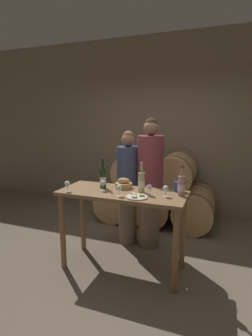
% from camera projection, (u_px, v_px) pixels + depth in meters
% --- Properties ---
extents(ground_plane, '(10.00, 10.00, 0.00)m').
position_uv_depth(ground_plane, '(123.00, 267.00, 3.13)').
color(ground_plane, '#726654').
extents(stone_wall_back, '(10.00, 0.12, 3.20)m').
position_uv_depth(stone_wall_back, '(165.00, 126.00, 4.81)').
color(stone_wall_back, gray).
rests_on(stone_wall_back, ground_plane).
extents(barrel_stack, '(1.96, 0.94, 1.20)m').
position_uv_depth(barrel_stack, '(156.00, 190.00, 4.47)').
color(barrel_stack, tan).
rests_on(barrel_stack, ground_plane).
extents(tasting_table, '(1.44, 0.59, 0.94)m').
position_uv_depth(tasting_table, '(122.00, 205.00, 2.99)').
color(tasting_table, olive).
rests_on(tasting_table, ground_plane).
extents(person_left, '(0.31, 0.31, 1.59)m').
position_uv_depth(person_left, '(128.00, 187.00, 3.63)').
color(person_left, '#756651').
rests_on(person_left, ground_plane).
extents(person_right, '(0.34, 0.34, 1.76)m').
position_uv_depth(person_right, '(150.00, 183.00, 3.50)').
color(person_right, '#756651').
rests_on(person_right, ground_plane).
extents(wine_bottle_red, '(0.07, 0.07, 0.35)m').
position_uv_depth(wine_bottle_red, '(103.00, 178.00, 3.08)').
color(wine_bottle_red, '#193819').
rests_on(wine_bottle_red, tasting_table).
extents(wine_bottle_white, '(0.07, 0.07, 0.34)m').
position_uv_depth(wine_bottle_white, '(141.00, 182.00, 2.91)').
color(wine_bottle_white, '#ADBC7F').
rests_on(wine_bottle_white, tasting_table).
extents(wine_bottle_rose, '(0.07, 0.07, 0.33)m').
position_uv_depth(wine_bottle_rose, '(181.00, 186.00, 2.78)').
color(wine_bottle_rose, '#BC8E93').
rests_on(wine_bottle_rose, tasting_table).
extents(blue_crock, '(0.13, 0.13, 0.11)m').
position_uv_depth(blue_crock, '(179.00, 186.00, 2.94)').
color(blue_crock, navy).
rests_on(blue_crock, tasting_table).
extents(bread_basket, '(0.20, 0.20, 0.12)m').
position_uv_depth(bread_basket, '(124.00, 184.00, 3.09)').
color(bread_basket, tan).
rests_on(bread_basket, tasting_table).
extents(cheese_plate, '(0.23, 0.23, 0.04)m').
position_uv_depth(cheese_plate, '(137.00, 197.00, 2.73)').
color(cheese_plate, white).
rests_on(cheese_plate, tasting_table).
extents(wine_glass_far_left, '(0.06, 0.06, 0.12)m').
position_uv_depth(wine_glass_far_left, '(67.00, 184.00, 2.94)').
color(wine_glass_far_left, white).
rests_on(wine_glass_far_left, tasting_table).
extents(wine_glass_left, '(0.06, 0.06, 0.12)m').
position_uv_depth(wine_glass_left, '(103.00, 184.00, 2.97)').
color(wine_glass_left, white).
rests_on(wine_glass_left, tasting_table).
extents(wine_glass_center, '(0.06, 0.06, 0.12)m').
position_uv_depth(wine_glass_center, '(119.00, 188.00, 2.76)').
color(wine_glass_center, white).
rests_on(wine_glass_center, tasting_table).
extents(wine_glass_right, '(0.06, 0.06, 0.12)m').
position_uv_depth(wine_glass_right, '(149.00, 188.00, 2.79)').
color(wine_glass_right, white).
rests_on(wine_glass_right, tasting_table).
extents(wine_glass_far_right, '(0.06, 0.06, 0.12)m').
position_uv_depth(wine_glass_far_right, '(166.00, 189.00, 2.74)').
color(wine_glass_far_right, white).
rests_on(wine_glass_far_right, tasting_table).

